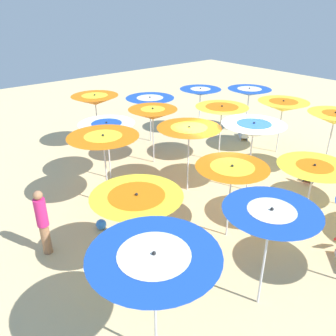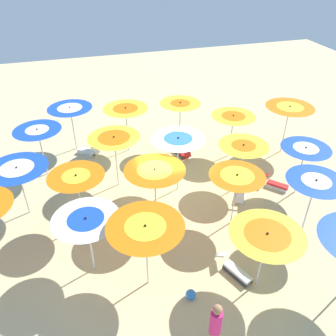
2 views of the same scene
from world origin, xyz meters
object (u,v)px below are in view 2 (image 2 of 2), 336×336
(lounger_2, at_px, (88,151))
(lounger_4, at_px, (275,184))
(beach_umbrella_16, at_px, (126,112))
(beach_umbrella_12, at_px, (178,143))
(beach_umbrella_5, at_px, (18,172))
(beach_umbrella_10, at_px, (38,133))
(beach_umbrella_14, at_px, (305,151))
(lounger_0, at_px, (241,195))
(lounger_1, at_px, (235,270))
(beach_umbrella_13, at_px, (243,149))
(beach_umbrella_19, at_px, (289,110))
(beach_umbrella_8, at_px, (237,180))
(beach_umbrella_11, at_px, (114,141))
(beach_umbrella_7, at_px, (155,174))
(lounger_3, at_px, (182,152))
(beach_umbrella_17, at_px, (180,107))
(beach_umbrella_9, at_px, (315,185))
(beachgoer_0, at_px, (215,328))
(beach_umbrella_1, at_px, (86,223))
(beach_ball, at_px, (191,295))
(beach_umbrella_6, at_px, (77,181))
(beach_umbrella_15, at_px, (70,111))
(beach_umbrella_18, at_px, (233,120))
(beach_umbrella_2, at_px, (146,230))
(beach_umbrella_3, at_px, (267,238))

(lounger_2, height_order, lounger_4, lounger_2)
(beach_umbrella_16, distance_m, lounger_2, 2.73)
(beach_umbrella_12, bearing_deg, beach_umbrella_5, 87.99)
(beach_umbrella_5, xyz_separation_m, beach_umbrella_10, (2.52, -0.68, 0.17))
(beach_umbrella_14, height_order, lounger_0, beach_umbrella_14)
(lounger_1, bearing_deg, beach_umbrella_13, 130.42)
(beach_umbrella_5, relative_size, beach_umbrella_14, 0.99)
(beach_umbrella_19, bearing_deg, beach_umbrella_8, 131.39)
(beach_umbrella_11, xyz_separation_m, lounger_0, (-2.37, -4.63, -1.97))
(beach_umbrella_14, bearing_deg, beach_umbrella_16, 48.67)
(beach_umbrella_7, height_order, lounger_3, beach_umbrella_7)
(beach_umbrella_12, distance_m, beach_umbrella_17, 3.36)
(beach_umbrella_9, distance_m, lounger_0, 3.45)
(beach_umbrella_12, height_order, beachgoer_0, beach_umbrella_12)
(beach_umbrella_7, relative_size, lounger_1, 1.72)
(beach_umbrella_16, bearing_deg, lounger_2, 86.39)
(beach_umbrella_1, relative_size, beachgoer_0, 1.19)
(beach_umbrella_1, distance_m, beach_umbrella_19, 10.85)
(beach_umbrella_1, relative_size, beach_ball, 7.19)
(beach_umbrella_7, distance_m, beach_umbrella_16, 5.36)
(beach_umbrella_13, relative_size, lounger_0, 1.89)
(beach_umbrella_11, bearing_deg, beach_umbrella_17, -58.19)
(beach_umbrella_14, relative_size, beach_umbrella_17, 0.88)
(beach_umbrella_6, bearing_deg, beach_umbrella_15, -0.92)
(beach_umbrella_18, relative_size, lounger_2, 1.98)
(lounger_4, bearing_deg, beach_umbrella_12, -146.25)
(beach_umbrella_2, bearing_deg, beach_umbrella_10, 23.14)
(beach_umbrella_12, xyz_separation_m, beach_umbrella_19, (1.51, -5.89, -0.04))
(beach_umbrella_1, distance_m, beach_umbrella_14, 8.68)
(beach_umbrella_3, relative_size, beach_umbrella_19, 0.90)
(beach_umbrella_12, height_order, beach_umbrella_16, beach_umbrella_12)
(beach_umbrella_12, relative_size, beach_umbrella_16, 1.08)
(beach_umbrella_12, bearing_deg, beach_umbrella_6, 106.04)
(beach_umbrella_17, height_order, lounger_0, beach_umbrella_17)
(lounger_3, bearing_deg, beach_umbrella_14, -149.87)
(beach_umbrella_8, bearing_deg, beach_umbrella_1, 98.28)
(beach_umbrella_3, height_order, beach_umbrella_12, beach_umbrella_12)
(lounger_1, distance_m, lounger_3, 7.22)
(beach_umbrella_2, relative_size, beachgoer_0, 1.30)
(beach_umbrella_13, relative_size, beach_umbrella_16, 0.91)
(beach_umbrella_2, height_order, beach_umbrella_8, beach_umbrella_2)
(beach_umbrella_6, relative_size, lounger_2, 2.14)
(beach_umbrella_8, relative_size, beach_umbrella_9, 0.90)
(beach_umbrella_17, bearing_deg, lounger_0, -165.41)
(beach_umbrella_5, relative_size, lounger_2, 2.03)
(beach_umbrella_5, bearing_deg, lounger_4, -97.24)
(beach_ball, bearing_deg, beach_umbrella_18, -32.39)
(beach_umbrella_17, relative_size, lounger_0, 2.25)
(beach_ball, bearing_deg, beach_umbrella_16, 1.05)
(lounger_2, distance_m, beachgoer_0, 10.91)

